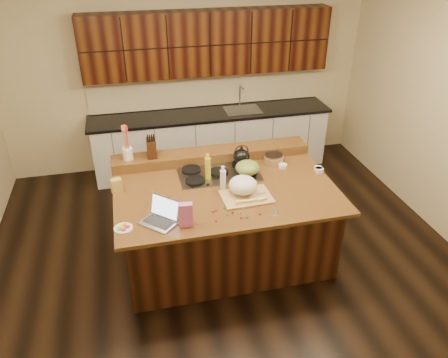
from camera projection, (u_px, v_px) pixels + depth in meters
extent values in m
cube|color=black|center=(225.00, 253.00, 5.24)|extent=(5.50, 5.00, 0.01)
cube|color=silver|center=(225.00, 16.00, 3.88)|extent=(5.50, 5.00, 0.01)
cube|color=#CAB98D|center=(187.00, 81.00, 6.67)|extent=(5.50, 0.01, 2.70)
cube|color=#CAB98D|center=(329.00, 346.00, 2.45)|extent=(5.50, 0.01, 2.70)
cube|color=black|center=(225.00, 223.00, 5.01)|extent=(2.22, 1.42, 0.88)
cube|color=black|center=(225.00, 189.00, 4.78)|extent=(2.40, 1.60, 0.04)
cube|color=black|center=(212.00, 155.00, 5.33)|extent=(2.40, 0.30, 0.12)
cube|color=gray|center=(219.00, 174.00, 5.02)|extent=(0.92, 0.52, 0.02)
cylinder|color=black|center=(191.00, 170.00, 5.06)|extent=(0.22, 0.22, 0.03)
cylinder|color=black|center=(241.00, 164.00, 5.18)|extent=(0.22, 0.22, 0.03)
cylinder|color=black|center=(195.00, 181.00, 4.84)|extent=(0.22, 0.22, 0.03)
cylinder|color=black|center=(247.00, 175.00, 4.96)|extent=(0.22, 0.22, 0.03)
cylinder|color=black|center=(219.00, 172.00, 5.01)|extent=(0.22, 0.22, 0.03)
cube|color=silver|center=(212.00, 142.00, 6.90)|extent=(3.60, 0.62, 0.90)
cube|color=black|center=(211.00, 114.00, 6.66)|extent=(3.70, 0.66, 0.04)
cube|color=gray|center=(243.00, 110.00, 6.75)|extent=(0.55, 0.42, 0.01)
cylinder|color=gray|center=(240.00, 95.00, 6.81)|extent=(0.02, 0.02, 0.36)
cube|color=black|center=(208.00, 43.00, 6.27)|extent=(3.60, 0.34, 0.90)
cube|color=#CAB98D|center=(207.00, 90.00, 6.78)|extent=(3.60, 0.03, 0.50)
ellipsoid|color=black|center=(241.00, 156.00, 5.13)|extent=(0.24, 0.24, 0.18)
ellipsoid|color=olive|center=(247.00, 168.00, 4.92)|extent=(0.36, 0.36, 0.15)
cube|color=#B7B7BC|center=(158.00, 223.00, 4.19)|extent=(0.40, 0.40, 0.02)
cube|color=black|center=(158.00, 222.00, 4.18)|extent=(0.30, 0.29, 0.00)
cube|color=#B7B7BC|center=(165.00, 207.00, 4.21)|extent=(0.29, 0.28, 0.22)
cube|color=silver|center=(165.00, 207.00, 4.21)|extent=(0.25, 0.25, 0.18)
cylinder|color=gold|center=(208.00, 169.00, 4.86)|extent=(0.09, 0.09, 0.27)
cylinder|color=silver|center=(223.00, 181.00, 4.65)|extent=(0.06, 0.06, 0.25)
cube|color=tan|center=(246.00, 197.00, 4.58)|extent=(0.53, 0.40, 0.02)
ellipsoid|color=white|center=(243.00, 185.00, 4.59)|extent=(0.30, 0.30, 0.19)
cube|color=#EDD872|center=(241.00, 202.00, 4.45)|extent=(0.11, 0.03, 0.03)
cube|color=#EDD872|center=(251.00, 201.00, 4.47)|extent=(0.11, 0.03, 0.03)
cube|color=#EDD872|center=(262.00, 199.00, 4.49)|extent=(0.11, 0.03, 0.03)
cylinder|color=gray|center=(257.00, 195.00, 4.58)|extent=(0.20, 0.08, 0.01)
cylinder|color=white|center=(319.00, 170.00, 5.07)|extent=(0.13, 0.13, 0.04)
cylinder|color=white|center=(283.00, 166.00, 5.16)|extent=(0.11, 0.11, 0.04)
cylinder|color=white|center=(318.00, 169.00, 5.10)|extent=(0.11, 0.11, 0.04)
cylinder|color=#996B3F|center=(274.00, 159.00, 5.25)|extent=(0.25, 0.25, 0.09)
cone|color=silver|center=(275.00, 210.00, 4.33)|extent=(0.08, 0.08, 0.07)
cube|color=#D765B1|center=(186.00, 215.00, 4.10)|extent=(0.14, 0.08, 0.25)
cylinder|color=white|center=(123.00, 228.00, 4.12)|extent=(0.19, 0.19, 0.01)
cube|color=gold|center=(117.00, 186.00, 4.65)|extent=(0.13, 0.11, 0.16)
cylinder|color=white|center=(128.00, 154.00, 5.07)|extent=(0.14, 0.14, 0.14)
cube|color=black|center=(151.00, 148.00, 5.10)|extent=(0.11, 0.18, 0.22)
ellipsoid|color=red|center=(232.00, 213.00, 4.34)|extent=(0.02, 0.02, 0.02)
ellipsoid|color=#198C26|center=(224.00, 208.00, 4.41)|extent=(0.02, 0.02, 0.02)
ellipsoid|color=red|center=(216.00, 221.00, 4.21)|extent=(0.02, 0.02, 0.02)
ellipsoid|color=#198C26|center=(250.00, 205.00, 4.46)|extent=(0.02, 0.02, 0.02)
ellipsoid|color=red|center=(213.00, 212.00, 4.35)|extent=(0.02, 0.02, 0.02)
ellipsoid|color=#198C26|center=(247.00, 217.00, 4.27)|extent=(0.02, 0.02, 0.02)
ellipsoid|color=red|center=(260.00, 214.00, 4.32)|extent=(0.02, 0.02, 0.02)
ellipsoid|color=#198C26|center=(227.00, 214.00, 4.31)|extent=(0.02, 0.02, 0.02)
ellipsoid|color=red|center=(216.00, 210.00, 4.37)|extent=(0.02, 0.02, 0.02)
ellipsoid|color=#198C26|center=(212.00, 210.00, 4.37)|extent=(0.02, 0.02, 0.02)
ellipsoid|color=red|center=(241.00, 218.00, 4.26)|extent=(0.02, 0.02, 0.02)
ellipsoid|color=#198C26|center=(241.00, 213.00, 4.34)|extent=(0.02, 0.02, 0.02)
ellipsoid|color=red|center=(253.00, 205.00, 4.45)|extent=(0.02, 0.02, 0.02)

